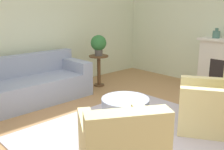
% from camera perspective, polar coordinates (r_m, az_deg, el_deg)
% --- Properties ---
extents(ground_plane, '(16.00, 16.00, 0.00)m').
position_cam_1_polar(ground_plane, '(3.96, 3.99, -12.45)').
color(ground_plane, '#AD7F51').
extents(wall_back, '(9.68, 0.12, 2.80)m').
position_cam_1_polar(wall_back, '(5.89, -17.30, 10.13)').
color(wall_back, beige).
rests_on(wall_back, ground_plane).
extents(rug, '(3.01, 2.35, 0.01)m').
position_cam_1_polar(rug, '(3.95, 3.99, -12.39)').
color(rug, '#BCB2C1').
rests_on(rug, ground_plane).
extents(couch, '(2.22, 0.94, 0.88)m').
position_cam_1_polar(couch, '(5.32, -17.12, -2.12)').
color(couch, '#8E99B2').
rests_on(couch, ground_plane).
extents(armchair_right, '(1.08, 1.10, 0.94)m').
position_cam_1_polar(armchair_right, '(4.17, 20.87, -6.45)').
color(armchair_right, beige).
rests_on(armchair_right, rug).
extents(ottoman_table, '(0.72, 0.72, 0.46)m').
position_cam_1_polar(ottoman_table, '(4.01, 2.89, -7.39)').
color(ottoman_table, '#8E99B2').
rests_on(ottoman_table, rug).
extents(side_table, '(0.44, 0.44, 0.72)m').
position_cam_1_polar(side_table, '(6.05, -2.89, 1.96)').
color(side_table, brown).
rests_on(side_table, ground_plane).
extents(vase_mantel_near, '(0.16, 0.16, 0.22)m').
position_cam_1_polar(vase_mantel_near, '(6.17, 21.75, 8.26)').
color(vase_mantel_near, '#477066').
rests_on(vase_mantel_near, fireplace).
extents(potted_plant_on_side_table, '(0.36, 0.36, 0.47)m').
position_cam_1_polar(potted_plant_on_side_table, '(5.96, -2.95, 6.80)').
color(potted_plant_on_side_table, '#4C4742').
rests_on(potted_plant_on_side_table, side_table).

